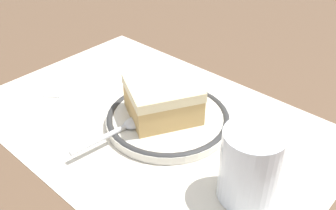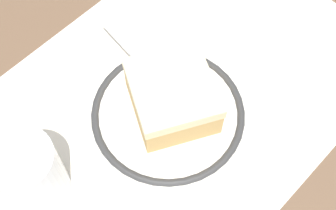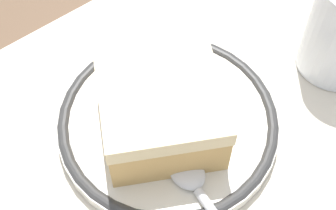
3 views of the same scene
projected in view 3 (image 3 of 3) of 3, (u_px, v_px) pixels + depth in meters
The scene contains 5 objects.
ground_plane at pixel (158, 151), 0.40m from camera, with size 2.40×2.40×0.00m, color brown.
placemat at pixel (158, 151), 0.40m from camera, with size 0.53×0.36×0.00m, color beige.
plate at pixel (168, 121), 0.40m from camera, with size 0.18×0.18×0.01m.
cake_slice at pixel (160, 107), 0.37m from camera, with size 0.13×0.13×0.05m.
spoon at pixel (201, 195), 0.36m from camera, with size 0.03×0.12×0.01m.
Camera 3 is at (-0.11, -0.15, 0.35)m, focal length 51.76 mm.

